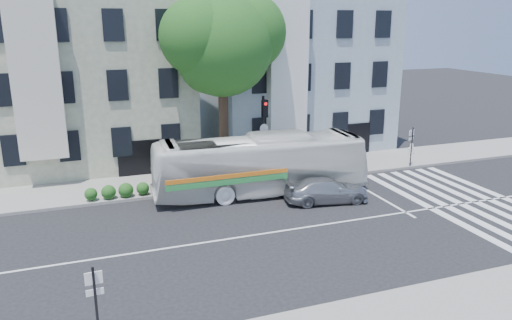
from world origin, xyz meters
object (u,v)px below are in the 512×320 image
bus (260,165)px  fire_hydrant (411,148)px  traffic_signal (264,126)px  sedan (326,190)px  near_sign_pole (96,299)px

bus → fire_hydrant: (12.18, 3.53, -1.03)m
traffic_signal → fire_hydrant: (11.10, 1.19, -2.56)m
bus → sedan: bus is taller
traffic_signal → sedan: bearing=-74.5°
traffic_signal → fire_hydrant: traffic_signal is taller
sedan → near_sign_pole: bearing=136.1°
near_sign_pole → fire_hydrant: bearing=31.4°
traffic_signal → near_sign_pole: traffic_signal is taller
bus → near_sign_pole: 14.06m
bus → fire_hydrant: size_ratio=14.93×
bus → fire_hydrant: bearing=-70.4°
sedan → fire_hydrant: size_ratio=5.64×
traffic_signal → fire_hydrant: bearing=2.8°
sedan → traffic_signal: 5.54m
fire_hydrant → traffic_signal: bearing=-173.9°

